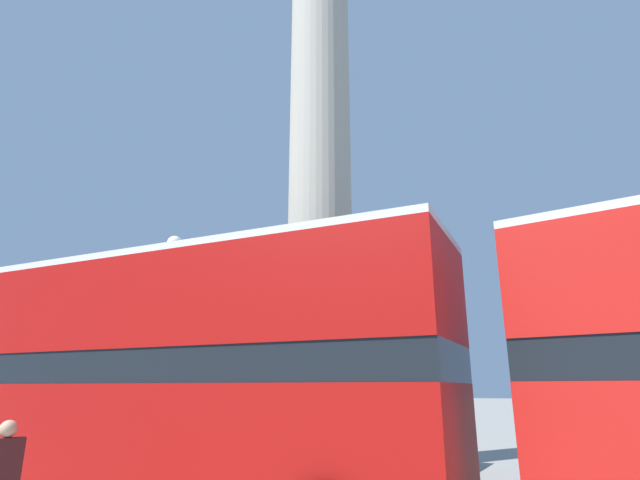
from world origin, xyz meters
name	(u,v)px	position (x,y,z in m)	size (l,w,h in m)	color
ground_plane	(320,473)	(0.00, 0.00, 0.00)	(200.00, 200.00, 0.00)	gray
monument_column	(320,207)	(0.00, 0.00, 7.30)	(6.31, 6.31, 23.09)	#A39E8E
bus_b	(176,368)	(0.06, -5.37, 2.44)	(10.25, 3.51, 4.43)	#A80F0C
equestrian_statue	(202,395)	(-8.07, 4.20, 1.80)	(4.70, 4.33, 6.42)	#A39E8E
street_lamp	(168,325)	(-3.74, -2.10, 3.79)	(0.46, 0.46, 6.41)	black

